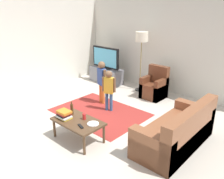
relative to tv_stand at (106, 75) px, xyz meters
The scene contains 17 objects.
ground 2.94m from the tv_stand, 51.74° to the right, with size 7.80×7.80×0.00m, color beige.
wall_back 2.24m from the tv_stand, 21.17° to the left, with size 6.00×0.12×2.70m, color silver.
wall_left 2.81m from the tv_stand, 117.33° to the right, with size 0.12×6.00×2.70m, color silver.
area_rug 2.37m from the tv_stand, 50.35° to the right, with size 2.20×1.60×0.01m, color #9E2D28.
tv_stand is the anchor object (origin of this frame).
tv 0.60m from the tv_stand, 90.00° to the right, with size 1.10×0.28×0.71m.
couch 4.09m from the tv_stand, 27.24° to the right, with size 0.80×1.80×0.86m.
armchair 1.95m from the tv_stand, ahead, with size 0.60×0.60×0.90m.
floor_lamp 1.84m from the tv_stand, ahead, with size 0.36×0.36×1.78m.
child_near_tv 1.81m from the tv_stand, 50.00° to the right, with size 0.37×0.20×1.15m.
child_center 2.27m from the tv_stand, 44.58° to the right, with size 0.32×0.21×1.03m.
coffee_table 3.61m from the tv_stand, 55.03° to the right, with size 1.00×0.60×0.42m.
book_stack 3.57m from the tv_stand, 59.73° to the right, with size 0.29×0.24×0.16m.
bottle 3.37m from the tv_stand, 58.24° to the right, with size 0.06×0.06×0.28m.
tv_remote 3.84m from the tv_stand, 53.36° to the right, with size 0.17×0.05×0.02m, color black.
soda_can 3.55m from the tv_stand, 53.25° to the right, with size 0.07×0.07×0.12m, color red.
plate 3.73m from the tv_stand, 50.10° to the right, with size 0.22×0.22×0.02m.
Camera 1 is at (3.43, -3.18, 2.54)m, focal length 37.39 mm.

